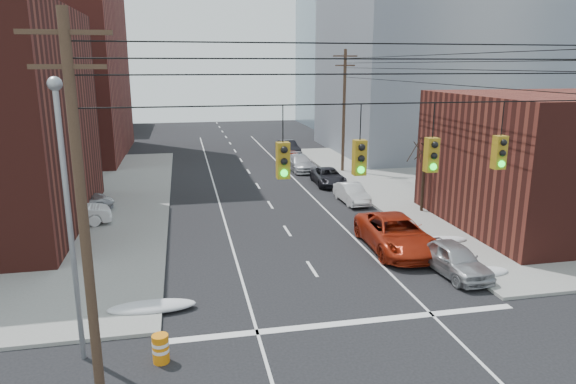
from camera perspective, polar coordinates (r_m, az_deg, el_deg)
name	(u,v)px	position (r m, az deg, el deg)	size (l,w,h in m)	color
sidewalk_ne	(571,178)	(50.83, 28.92, 1.33)	(40.00, 40.00, 0.15)	gray
building_brick_far	(44,90)	(87.01, -25.49, 10.22)	(22.00, 18.00, 12.00)	#4B1C16
building_office	(435,38)	(61.34, 15.99, 16.10)	(22.00, 20.00, 25.00)	gray
building_glass	(369,56)	(85.94, 8.94, 14.68)	(20.00, 18.00, 22.00)	gray
utility_pole_left	(83,218)	(14.35, -21.82, -2.67)	(2.20, 0.28, 11.00)	#473323
utility_pole_far	(344,109)	(46.99, 6.24, 9.15)	(2.20, 0.28, 11.00)	#473323
traffic_signals	(396,154)	(15.00, 11.94, 4.15)	(17.00, 0.42, 2.02)	black
street_light	(67,200)	(17.45, -23.34, -0.81)	(0.44, 0.44, 9.32)	gray
bare_tree	(423,179)	(35.03, 14.79, 1.41)	(2.09, 2.20, 4.93)	black
snow_nw	(152,307)	(21.78, -14.88, -12.22)	(3.50, 1.08, 0.42)	silver
snow_ne	(479,273)	(25.84, 20.43, -8.39)	(3.00, 1.08, 0.42)	silver
snow_east_far	(433,241)	(29.47, 15.85, -5.27)	(4.00, 1.08, 0.42)	silver
red_pickup	(396,234)	(28.02, 11.88, -4.55)	(2.98, 6.46, 1.80)	#9A230E
parked_car_a	(454,259)	(25.59, 17.96, -7.08)	(1.80, 4.47, 1.52)	#A7A8AC
parked_car_b	(352,193)	(37.05, 7.08, -0.15)	(1.46, 4.18, 1.38)	silver
parked_car_c	(328,177)	(42.50, 4.49, 1.72)	(2.24, 4.86, 1.35)	black
parked_car_d	(300,163)	(48.03, 1.35, 3.25)	(2.06, 5.08, 1.47)	#B7B7BC
parked_car_e	(292,157)	(51.47, 0.46, 3.88)	(1.54, 3.83, 1.30)	maroon
parked_car_f	(288,147)	(56.88, 0.00, 4.97)	(1.63, 4.67, 1.54)	black
lot_car_a	(69,213)	(33.67, -23.15, -2.18)	(1.68, 4.81, 1.58)	silver
lot_car_b	(75,202)	(36.70, -22.60, -1.03)	(2.29, 4.96, 1.38)	#A6A6AB
lot_car_d	(46,181)	(43.73, -25.27, 1.11)	(1.87, 4.64, 1.58)	silver
construction_barrel	(161,348)	(18.28, -13.97, -16.50)	(0.59, 0.59, 0.98)	orange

